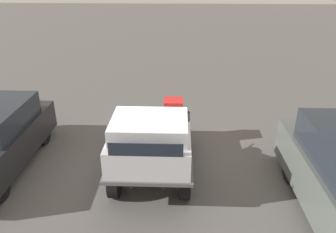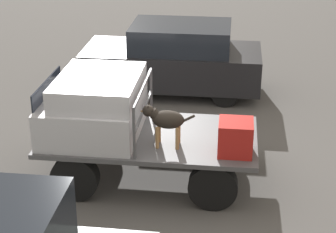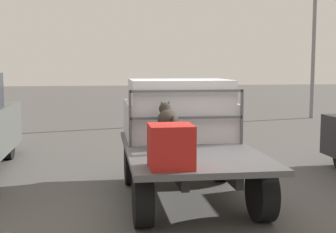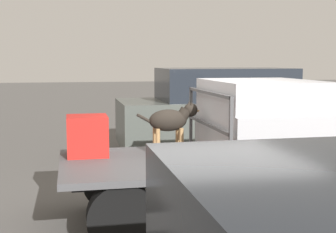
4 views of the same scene
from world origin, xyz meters
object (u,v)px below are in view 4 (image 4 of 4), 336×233
at_px(flatbed_truck, 200,176).
at_px(dog, 172,120).
at_px(cargo_crate, 87,136).
at_px(parked_pickup_far, 232,112).

distance_m(flatbed_truck, dog, 0.85).
relative_size(cargo_crate, parked_pickup_far, 0.10).
bearing_deg(cargo_crate, flatbed_truck, -18.63).
bearing_deg(flatbed_truck, parked_pickup_far, 65.14).
xyz_separation_m(flatbed_truck, dog, (-0.29, 0.36, 0.71)).
xyz_separation_m(cargo_crate, parked_pickup_far, (3.40, 3.75, -0.16)).
bearing_deg(dog, flatbed_truck, -33.04).
height_order(flatbed_truck, dog, dog).
distance_m(cargo_crate, parked_pickup_far, 5.07).
xyz_separation_m(dog, parked_pickup_far, (2.26, 3.87, -0.35)).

